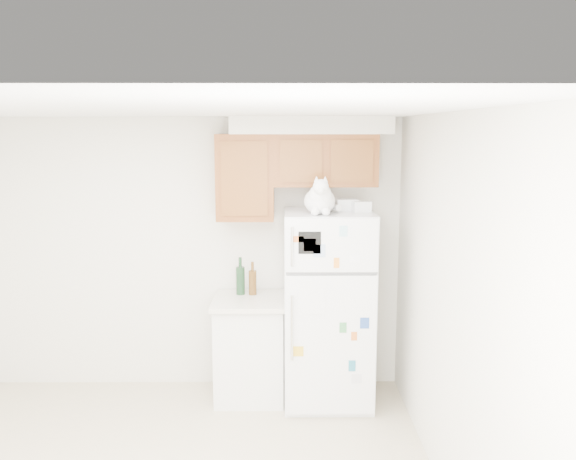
{
  "coord_description": "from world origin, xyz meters",
  "views": [
    {
      "loc": [
        0.84,
        -3.53,
        2.39
      ],
      "look_at": [
        0.87,
        1.55,
        1.55
      ],
      "focal_mm": 38.0,
      "sensor_mm": 36.0,
      "label": 1
    }
  ],
  "objects_px": {
    "base_counter": "(250,347)",
    "storage_box_front": "(361,207)",
    "bottle_amber": "(253,278)",
    "storage_box_back": "(347,205)",
    "cat": "(320,199)",
    "bottle_green": "(240,276)",
    "refrigerator": "(328,308)"
  },
  "relations": [
    {
      "from": "storage_box_back",
      "to": "bottle_amber",
      "type": "relative_size",
      "value": 0.6
    },
    {
      "from": "base_counter",
      "to": "bottle_green",
      "type": "relative_size",
      "value": 2.7
    },
    {
      "from": "storage_box_back",
      "to": "bottle_amber",
      "type": "bearing_deg",
      "value": 166.73
    },
    {
      "from": "cat",
      "to": "storage_box_front",
      "type": "bearing_deg",
      "value": 18.79
    },
    {
      "from": "bottle_amber",
      "to": "refrigerator",
      "type": "bearing_deg",
      "value": -15.9
    },
    {
      "from": "base_counter",
      "to": "storage_box_front",
      "type": "xyz_separation_m",
      "value": [
        0.96,
        -0.1,
        1.28
      ]
    },
    {
      "from": "cat",
      "to": "refrigerator",
      "type": "bearing_deg",
      "value": 60.16
    },
    {
      "from": "bottle_amber",
      "to": "cat",
      "type": "bearing_deg",
      "value": -30.35
    },
    {
      "from": "refrigerator",
      "to": "bottle_green",
      "type": "xyz_separation_m",
      "value": [
        -0.78,
        0.2,
        0.24
      ]
    },
    {
      "from": "storage_box_front",
      "to": "bottle_green",
      "type": "xyz_separation_m",
      "value": [
        -1.04,
        0.23,
        -0.65
      ]
    },
    {
      "from": "storage_box_front",
      "to": "bottle_green",
      "type": "relative_size",
      "value": 0.44
    },
    {
      "from": "base_counter",
      "to": "cat",
      "type": "relative_size",
      "value": 1.98
    },
    {
      "from": "base_counter",
      "to": "storage_box_back",
      "type": "relative_size",
      "value": 5.11
    },
    {
      "from": "storage_box_back",
      "to": "storage_box_front",
      "type": "height_order",
      "value": "storage_box_back"
    },
    {
      "from": "refrigerator",
      "to": "storage_box_front",
      "type": "xyz_separation_m",
      "value": [
        0.27,
        -0.03,
        0.89
      ]
    },
    {
      "from": "storage_box_back",
      "to": "bottle_green",
      "type": "xyz_separation_m",
      "value": [
        -0.93,
        0.15,
        -0.66
      ]
    },
    {
      "from": "base_counter",
      "to": "cat",
      "type": "distance_m",
      "value": 1.5
    },
    {
      "from": "storage_box_front",
      "to": "bottle_amber",
      "type": "height_order",
      "value": "storage_box_front"
    },
    {
      "from": "refrigerator",
      "to": "cat",
      "type": "xyz_separation_m",
      "value": [
        -0.09,
        -0.15,
        0.97
      ]
    },
    {
      "from": "bottle_amber",
      "to": "base_counter",
      "type": "bearing_deg",
      "value": -101.49
    },
    {
      "from": "storage_box_back",
      "to": "storage_box_front",
      "type": "relative_size",
      "value": 1.2
    },
    {
      "from": "cat",
      "to": "storage_box_back",
      "type": "bearing_deg",
      "value": 40.3
    },
    {
      "from": "cat",
      "to": "storage_box_back",
      "type": "xyz_separation_m",
      "value": [
        0.24,
        0.21,
        -0.07
      ]
    },
    {
      "from": "storage_box_front",
      "to": "bottle_green",
      "type": "height_order",
      "value": "storage_box_front"
    },
    {
      "from": "cat",
      "to": "bottle_green",
      "type": "relative_size",
      "value": 1.36
    },
    {
      "from": "base_counter",
      "to": "storage_box_front",
      "type": "relative_size",
      "value": 6.13
    },
    {
      "from": "refrigerator",
      "to": "base_counter",
      "type": "height_order",
      "value": "refrigerator"
    },
    {
      "from": "storage_box_back",
      "to": "bottle_green",
      "type": "relative_size",
      "value": 0.53
    },
    {
      "from": "storage_box_front",
      "to": "bottle_amber",
      "type": "relative_size",
      "value": 0.5
    },
    {
      "from": "bottle_green",
      "to": "storage_box_front",
      "type": "bearing_deg",
      "value": -12.43
    },
    {
      "from": "base_counter",
      "to": "bottle_amber",
      "type": "xyz_separation_m",
      "value": [
        0.02,
        0.12,
        0.61
      ]
    },
    {
      "from": "refrigerator",
      "to": "base_counter",
      "type": "bearing_deg",
      "value": 173.91
    }
  ]
}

